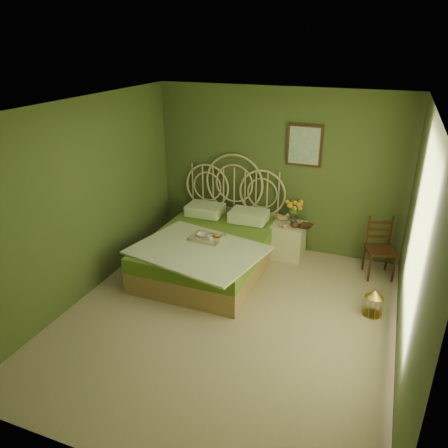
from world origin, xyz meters
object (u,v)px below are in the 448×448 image
at_px(chair, 381,244).
at_px(bed, 210,248).
at_px(nightstand, 289,235).
at_px(birdcage, 373,303).

bearing_deg(chair, bed, 178.59).
xyz_separation_m(bed, nightstand, (1.02, 0.80, 0.02)).
xyz_separation_m(bed, chair, (2.41, 0.71, 0.17)).
height_order(bed, chair, bed).
bearing_deg(birdcage, bed, 170.24).
relative_size(bed, nightstand, 2.48).
xyz_separation_m(nightstand, birdcage, (1.39, -1.22, -0.18)).
relative_size(bed, birdcage, 6.81).
bearing_deg(nightstand, chair, -3.67).
bearing_deg(chair, birdcage, -107.94).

